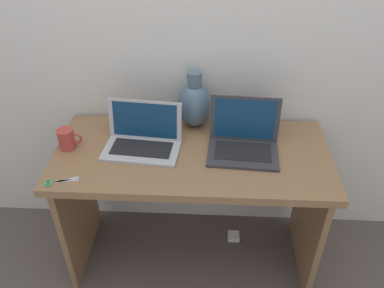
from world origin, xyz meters
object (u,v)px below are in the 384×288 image
object	(u,v)px
laptop_right	(244,137)
green_vase	(194,104)
scissors	(55,182)
power_brick	(234,236)
laptop_left	(143,136)
pen_cup	(269,118)
coffee_mug	(67,139)

from	to	relation	value
laptop_right	green_vase	bearing A→B (deg)	142.07
scissors	power_brick	distance (m)	1.18
laptop_left	pen_cup	xyz separation A→B (m)	(0.62, 0.19, 0.00)
laptop_right	power_brick	distance (m)	0.81
coffee_mug	power_brick	xyz separation A→B (m)	(0.85, 0.12, -0.79)
laptop_right	power_brick	world-z (taller)	laptop_right
laptop_left	green_vase	world-z (taller)	green_vase
green_vase	coffee_mug	distance (m)	0.65
pen_cup	power_brick	bearing A→B (deg)	-144.26
laptop_left	coffee_mug	bearing A→B (deg)	-174.66
laptop_left	coffee_mug	distance (m)	0.37
laptop_left	pen_cup	bearing A→B (deg)	16.84
laptop_right	green_vase	distance (m)	0.32
coffee_mug	pen_cup	world-z (taller)	pen_cup
pen_cup	power_brick	xyz separation A→B (m)	(-0.14, -0.10, -0.80)
laptop_right	pen_cup	bearing A→B (deg)	52.24
green_vase	scissors	bearing A→B (deg)	-140.13
laptop_left	power_brick	world-z (taller)	laptop_left
green_vase	power_brick	xyz separation A→B (m)	(0.25, -0.11, -0.87)
pen_cup	green_vase	bearing A→B (deg)	178.87
power_brick	pen_cup	bearing A→B (deg)	35.74
green_vase	power_brick	world-z (taller)	green_vase
laptop_left	coffee_mug	world-z (taller)	laptop_left
laptop_right	power_brick	xyz separation A→B (m)	(0.00, 0.08, -0.81)
laptop_left	power_brick	bearing A→B (deg)	10.48
green_vase	scissors	size ratio (longest dim) A/B	2.08
laptop_left	power_brick	distance (m)	0.94
green_vase	pen_cup	bearing A→B (deg)	-1.13
scissors	power_brick	bearing A→B (deg)	24.59
power_brick	coffee_mug	bearing A→B (deg)	-171.71
coffee_mug	pen_cup	xyz separation A→B (m)	(0.99, 0.22, 0.01)
laptop_left	scissors	bearing A→B (deg)	-139.93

